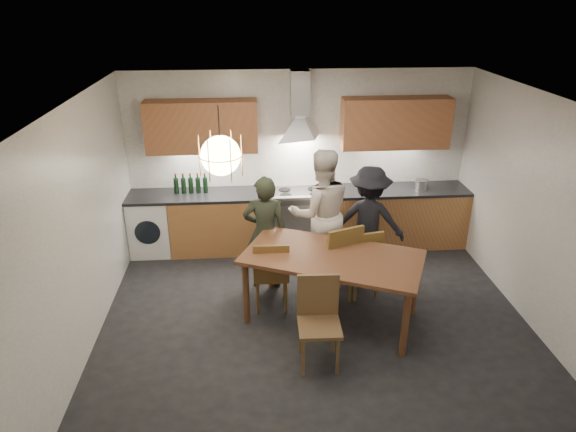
{
  "coord_description": "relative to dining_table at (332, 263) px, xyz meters",
  "views": [
    {
      "loc": [
        -0.7,
        -5.03,
        3.61
      ],
      "look_at": [
        -0.29,
        0.4,
        1.2
      ],
      "focal_mm": 32.0,
      "sensor_mm": 36.0,
      "label": 1
    }
  ],
  "objects": [
    {
      "name": "room_shell",
      "position": [
        -0.19,
        -0.06,
        0.96
      ],
      "size": [
        5.02,
        4.52,
        2.61
      ],
      "color": "white",
      "rests_on": "ground"
    },
    {
      "name": "pendant_lamp",
      "position": [
        -1.19,
        -0.16,
        1.36
      ],
      "size": [
        0.43,
        0.43,
        0.7
      ],
      "color": "black",
      "rests_on": "ground"
    },
    {
      "name": "range_stove",
      "position": [
        -0.19,
        1.88,
        -0.3
      ],
      "size": [
        0.9,
        0.6,
        0.92
      ],
      "color": "silver",
      "rests_on": "ground"
    },
    {
      "name": "chair_back_left",
      "position": [
        -0.69,
        0.23,
        -0.21
      ],
      "size": [
        0.43,
        0.43,
        0.93
      ],
      "rotation": [
        0.0,
        0.0,
        3.12
      ],
      "color": "brown",
      "rests_on": "ground"
    },
    {
      "name": "dining_table",
      "position": [
        0.0,
        0.0,
        0.0
      ],
      "size": [
        2.23,
        1.72,
        0.84
      ],
      "rotation": [
        0.0,
        0.0,
        -0.41
      ],
      "color": "brown",
      "rests_on": "ground"
    },
    {
      "name": "wine_bottles",
      "position": [
        -1.77,
        1.95,
        0.3
      ],
      "size": [
        0.49,
        0.07,
        0.29
      ],
      "color": "black",
      "rests_on": "counter_run"
    },
    {
      "name": "chair_back_right",
      "position": [
        0.44,
        0.43,
        -0.2
      ],
      "size": [
        0.5,
        0.5,
        0.94
      ],
      "rotation": [
        0.0,
        0.0,
        3.33
      ],
      "color": "brown",
      "rests_on": "ground"
    },
    {
      "name": "wall_fixtures",
      "position": [
        -0.19,
        2.0,
        1.13
      ],
      "size": [
        4.3,
        0.54,
        1.1
      ],
      "color": "#B87247",
      "rests_on": "ground"
    },
    {
      "name": "person_mid",
      "position": [
        0.01,
        1.09,
        0.14
      ],
      "size": [
        0.93,
        0.76,
        1.77
      ],
      "primitive_type": "imported",
      "rotation": [
        0.0,
        0.0,
        3.25
      ],
      "color": "beige",
      "rests_on": "ground"
    },
    {
      "name": "ground",
      "position": [
        -0.19,
        -0.06,
        -0.75
      ],
      "size": [
        5.0,
        5.0,
        0.0
      ],
      "primitive_type": "plane",
      "color": "black",
      "rests_on": "ground"
    },
    {
      "name": "chair_front",
      "position": [
        -0.25,
        -0.72,
        -0.2
      ],
      "size": [
        0.45,
        0.45,
        0.96
      ],
      "rotation": [
        0.0,
        0.0,
        -0.03
      ],
      "color": "brown",
      "rests_on": "ground"
    },
    {
      "name": "stock_pot",
      "position": [
        1.61,
        1.86,
        0.22
      ],
      "size": [
        0.22,
        0.22,
        0.13
      ],
      "primitive_type": "cylinder",
      "rotation": [
        0.0,
        0.0,
        -0.22
      ],
      "color": "silver",
      "rests_on": "counter_run"
    },
    {
      "name": "person_right",
      "position": [
        0.66,
        1.11,
        0.01
      ],
      "size": [
        1.09,
        0.81,
        1.51
      ],
      "primitive_type": "imported",
      "rotation": [
        0.0,
        0.0,
        2.87
      ],
      "color": "black",
      "rests_on": "ground"
    },
    {
      "name": "counter_run",
      "position": [
        -0.17,
        1.89,
        -0.3
      ],
      "size": [
        5.0,
        0.62,
        0.9
      ],
      "color": "#C0824A",
      "rests_on": "ground"
    },
    {
      "name": "chair_back_mid",
      "position": [
        0.15,
        0.36,
        -0.14
      ],
      "size": [
        0.61,
        0.61,
        1.06
      ],
      "rotation": [
        0.0,
        0.0,
        3.5
      ],
      "color": "brown",
      "rests_on": "ground"
    },
    {
      "name": "person_left",
      "position": [
        -0.74,
        0.81,
        0.02
      ],
      "size": [
        0.59,
        0.41,
        1.53
      ],
      "primitive_type": "imported",
      "rotation": [
        0.0,
        0.0,
        3.05
      ],
      "color": "black",
      "rests_on": "ground"
    },
    {
      "name": "mixing_bowl",
      "position": [
        0.81,
        1.84,
        0.19
      ],
      "size": [
        0.27,
        0.27,
        0.07
      ],
      "primitive_type": "imported",
      "rotation": [
        0.0,
        0.0,
        -0.0
      ],
      "color": "#A8A8AB",
      "rests_on": "counter_run"
    }
  ]
}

